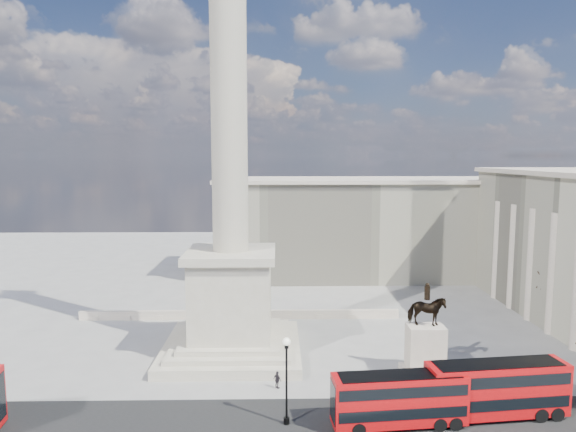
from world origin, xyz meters
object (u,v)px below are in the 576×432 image
at_px(victorian_lamp, 287,374).
at_px(pedestrian_crossing, 277,380).
at_px(red_bus_b, 400,399).
at_px(red_bus_c, 497,389).
at_px(equestrian_statue, 426,342).
at_px(pedestrian_walking, 429,384).
at_px(nelsons_column, 231,230).
at_px(pedestrian_standing, 531,391).

bearing_deg(victorian_lamp, pedestrian_crossing, 96.60).
xyz_separation_m(red_bus_b, victorian_lamp, (-8.54, 0.46, 1.87)).
xyz_separation_m(red_bus_c, pedestrian_crossing, (-17.16, 5.39, -1.57)).
bearing_deg(pedestrian_crossing, equestrian_statue, -123.98).
relative_size(equestrian_statue, pedestrian_walking, 4.84).
relative_size(victorian_lamp, equestrian_statue, 0.78).
distance_m(victorian_lamp, pedestrian_walking, 13.57).
xyz_separation_m(nelsons_column, red_bus_c, (21.89, -13.86, -10.58)).
bearing_deg(nelsons_column, red_bus_b, -47.09).
relative_size(nelsons_column, pedestrian_walking, 27.62).
bearing_deg(pedestrian_crossing, pedestrian_walking, -141.04).
xyz_separation_m(red_bus_c, pedestrian_walking, (-4.15, 4.08, -1.44)).
bearing_deg(pedestrian_crossing, red_bus_b, -170.63).
relative_size(red_bus_b, pedestrian_walking, 5.70).
bearing_deg(red_bus_c, equestrian_statue, 105.78).
height_order(nelsons_column, pedestrian_standing, nelsons_column).
relative_size(red_bus_c, victorian_lamp, 1.64).
bearing_deg(equestrian_statue, pedestrian_walking, -101.65).
height_order(red_bus_b, equestrian_statue, equestrian_statue).
xyz_separation_m(pedestrian_walking, pedestrian_standing, (8.05, -1.72, 0.07)).
xyz_separation_m(red_bus_b, equestrian_statue, (4.61, 9.32, 0.91)).
bearing_deg(nelsons_column, equestrian_statue, -17.06).
xyz_separation_m(nelsons_column, victorian_lamp, (5.43, -14.56, -8.89)).
bearing_deg(pedestrian_standing, pedestrian_walking, -36.74).
distance_m(pedestrian_walking, pedestrian_standing, 8.24).
distance_m(red_bus_b, pedestrian_crossing, 11.42).
bearing_deg(nelsons_column, pedestrian_standing, -24.03).
bearing_deg(red_bus_b, red_bus_c, 3.02).
xyz_separation_m(equestrian_statue, pedestrian_standing, (7.21, -5.80, -2.09)).
relative_size(red_bus_b, victorian_lamp, 1.51).
xyz_separation_m(red_bus_b, pedestrian_walking, (3.77, 5.24, -1.25)).
distance_m(red_bus_c, pedestrian_walking, 6.00).
xyz_separation_m(red_bus_c, equestrian_statue, (-3.31, 8.16, 0.72)).
distance_m(nelsons_column, pedestrian_crossing, 15.54).
xyz_separation_m(nelsons_column, pedestrian_standing, (25.80, -11.50, -11.94)).
distance_m(red_bus_c, pedestrian_standing, 4.77).
height_order(red_bus_c, equestrian_statue, equestrian_statue).
xyz_separation_m(victorian_lamp, pedestrian_standing, (20.36, 3.06, -3.05)).
relative_size(pedestrian_walking, pedestrian_crossing, 1.17).
bearing_deg(pedestrian_crossing, red_bus_c, -152.73).
relative_size(red_bus_c, pedestrian_walking, 6.21).
bearing_deg(victorian_lamp, equestrian_statue, 33.98).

